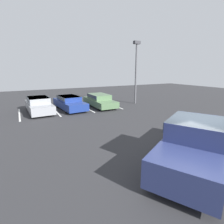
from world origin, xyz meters
name	(u,v)px	position (x,y,z in m)	size (l,w,h in m)	color
ground_plane	(193,159)	(0.00, 0.00, 0.00)	(60.00, 60.00, 0.00)	#2D2D30
stall_stripe_a	(19,114)	(-6.13, 11.59, 0.00)	(0.12, 4.64, 0.01)	white
stall_stripe_b	(55,111)	(-3.29, 11.59, 0.00)	(0.12, 4.64, 0.01)	white
stall_stripe_c	(86,107)	(-0.45, 11.59, 0.00)	(0.12, 4.64, 0.01)	white
stall_stripe_d	(112,105)	(2.40, 11.59, 0.00)	(0.12, 4.64, 0.01)	white
pickup_truck	(197,141)	(-0.13, -0.14, 0.90)	(6.13, 4.57, 1.81)	navy
parked_sedan_a	(39,104)	(-4.58, 11.69, 0.68)	(1.97, 4.66, 1.29)	gray
parked_sedan_b	(69,102)	(-1.96, 11.67, 0.65)	(2.12, 4.86, 1.21)	navy
parked_sedan_c	(99,100)	(0.94, 11.41, 0.66)	(1.78, 4.69, 1.22)	#4C6B47
light_post	(136,66)	(5.02, 11.11, 3.87)	(0.70, 0.36, 6.35)	#515156
traffic_cone	(206,125)	(3.94, 2.18, 0.23)	(0.44, 0.44, 0.51)	black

